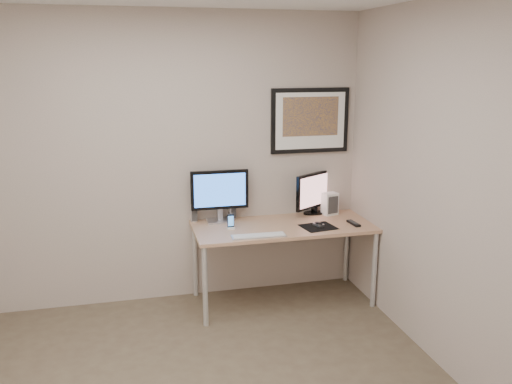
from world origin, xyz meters
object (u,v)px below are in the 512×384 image
keyboard (259,236)px  fan_unit (330,204)px  monitor_large (220,194)px  speaker_left (194,213)px  framed_art (310,121)px  monitor_tv (315,192)px  desk (283,232)px  speaker_right (232,210)px  phone_dock (231,222)px

keyboard → fan_unit: bearing=32.1°
monitor_large → speaker_left: (-0.23, 0.07, -0.18)m
keyboard → fan_unit: 0.96m
framed_art → monitor_tv: size_ratio=1.65×
desk → fan_unit: size_ratio=7.57×
speaker_left → framed_art: bearing=0.5°
monitor_tv → keyboard: 0.90m
monitor_large → speaker_left: size_ratio=3.18×
monitor_large → speaker_left: monitor_large is taller
desk → speaker_left: speaker_left is taller
framed_art → monitor_large: framed_art is taller
keyboard → framed_art: bearing=44.3°
desk → monitor_large: 0.67m
monitor_tv → speaker_right: size_ratio=2.83×
monitor_large → fan_unit: 1.07m
framed_art → monitor_tv: bearing=-47.7°
desk → keyboard: (-0.29, -0.26, 0.07)m
monitor_tv → keyboard: (-0.69, -0.54, -0.21)m
monitor_large → speaker_right: (0.12, 0.07, -0.18)m
monitor_tv → framed_art: bearing=100.7°
phone_dock → fan_unit: (1.01, 0.22, 0.04)m
desk → speaker_left: 0.83m
framed_art → speaker_left: 1.37m
desk → monitor_tv: bearing=35.0°
monitor_large → speaker_left: bearing=164.5°
desk → framed_art: (0.35, 0.33, 0.96)m
desk → framed_art: 1.07m
monitor_tv → speaker_right: monitor_tv is taller
monitor_tv → fan_unit: monitor_tv is taller
speaker_left → monitor_large: bearing=-16.6°
framed_art → keyboard: bearing=-137.3°
framed_art → monitor_tv: framed_art is taller
speaker_right → speaker_left: bearing=164.4°
framed_art → phone_dock: framed_art is taller
framed_art → keyboard: (-0.64, -0.59, -0.88)m
desk → speaker_right: 0.53m
desk → speaker_right: (-0.40, 0.31, 0.15)m
speaker_right → desk: bearing=-53.1°
framed_art → fan_unit: (0.18, -0.11, -0.79)m
desk → monitor_large: monitor_large is taller
speaker_right → phone_dock: bearing=-119.2°
monitor_tv → keyboard: bearing=-173.6°
desk → phone_dock: (-0.48, 0.01, 0.13)m
framed_art → phone_dock: size_ratio=5.70×
monitor_tv → speaker_right: (-0.80, 0.03, -0.14)m
desk → monitor_tv: 0.56m
fan_unit → keyboard: bearing=-163.8°
desk → fan_unit: 0.60m
monitor_tv → fan_unit: (0.14, -0.05, -0.11)m
speaker_right → fan_unit: 0.94m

